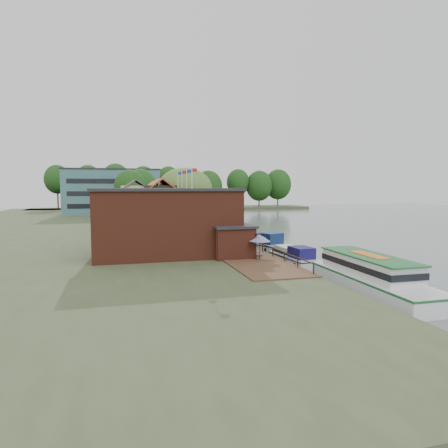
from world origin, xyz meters
TOP-DOWN VIEW (x-y plane):
  - ground at (0.00, 0.00)m, footprint 260.00×260.00m
  - land_bank at (-30.00, 35.00)m, footprint 50.00×140.00m
  - quay_deck at (-8.00, 10.00)m, footprint 6.00×50.00m
  - quay_rail at (-5.30, 10.50)m, footprint 0.20×49.00m
  - pub at (-14.00, -1.00)m, footprint 20.00×11.00m
  - hotel_block at (-22.00, 70.00)m, footprint 25.40×12.40m
  - cottage_a at (-15.00, 14.00)m, footprint 8.60×7.60m
  - cottage_b at (-18.00, 24.00)m, footprint 9.60×8.60m
  - cottage_c at (-14.00, 33.00)m, footprint 7.60×7.60m
  - willow at (-10.50, 19.00)m, footprint 8.60×8.60m
  - umbrella_0 at (-7.25, -6.30)m, footprint 2.21×2.21m
  - umbrella_1 at (-6.87, -4.16)m, footprint 2.22×2.22m
  - umbrella_2 at (-7.25, -0.53)m, footprint 2.41×2.41m
  - umbrella_3 at (-6.59, 1.54)m, footprint 2.15×2.15m
  - umbrella_4 at (-7.48, 5.39)m, footprint 2.07×2.07m
  - umbrella_5 at (-7.26, 7.84)m, footprint 2.44×2.44m
  - cruiser_0 at (-2.66, -4.51)m, footprint 3.40×9.10m
  - cruiser_1 at (-2.98, 5.59)m, footprint 6.76×11.02m
  - cruiser_2 at (-2.94, 13.97)m, footprint 5.69×10.62m
  - cruiser_3 at (-3.48, 23.56)m, footprint 6.22×10.81m
  - tour_boat at (-1.67, -16.99)m, footprint 4.11×13.81m
  - swan at (-3.84, -11.99)m, footprint 0.44×0.44m
  - bank_tree_0 at (-18.10, 43.30)m, footprint 6.70×6.70m
  - bank_tree_1 at (-15.49, 50.69)m, footprint 7.87×7.87m
  - bank_tree_2 at (-13.82, 59.83)m, footprint 6.14×6.14m
  - bank_tree_3 at (-16.55, 77.60)m, footprint 8.45×8.45m
  - bank_tree_4 at (-11.55, 85.74)m, footprint 8.20×8.20m
  - bank_tree_5 at (-12.65, 94.17)m, footprint 7.13×7.13m

SIDE VIEW (x-z plane):
  - ground at x=0.00m, z-range 0.00..0.00m
  - swan at x=-3.84m, z-range 0.00..0.44m
  - land_bank at x=-30.00m, z-range 0.00..1.00m
  - quay_deck at x=-8.00m, z-range 1.00..1.10m
  - cruiser_0 at x=-2.66m, z-range 0.00..2.13m
  - cruiser_2 at x=-2.94m, z-range 0.00..2.46m
  - cruiser_3 at x=-3.48m, z-range 0.00..2.51m
  - cruiser_1 at x=-2.98m, z-range 0.00..2.57m
  - tour_boat at x=-1.67m, z-range 0.00..3.00m
  - quay_rail at x=-5.30m, z-range 1.00..2.00m
  - umbrella_0 at x=-7.25m, z-range 1.10..3.48m
  - umbrella_1 at x=-6.87m, z-range 1.10..3.48m
  - umbrella_2 at x=-7.25m, z-range 1.10..3.48m
  - umbrella_3 at x=-6.59m, z-range 1.10..3.48m
  - umbrella_4 at x=-7.48m, z-range 1.10..3.48m
  - umbrella_5 at x=-7.26m, z-range 1.10..3.48m
  - pub at x=-14.00m, z-range 1.00..8.30m
  - cottage_a at x=-15.00m, z-range 1.00..9.50m
  - cottage_b at x=-18.00m, z-range 1.00..9.50m
  - cottage_c at x=-14.00m, z-range 1.00..9.50m
  - willow at x=-10.50m, z-range 1.00..11.43m
  - bank_tree_0 at x=-18.10m, z-range 1.00..12.08m
  - bank_tree_2 at x=-13.82m, z-range 1.00..12.18m
  - bank_tree_3 at x=-16.55m, z-range 1.00..12.43m
  - bank_tree_1 at x=-15.49m, z-range 1.00..12.55m
  - bank_tree_5 at x=-12.65m, z-range 1.00..12.70m
  - hotel_block at x=-22.00m, z-range 1.00..13.30m
  - bank_tree_4 at x=-11.55m, z-range 1.00..14.13m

